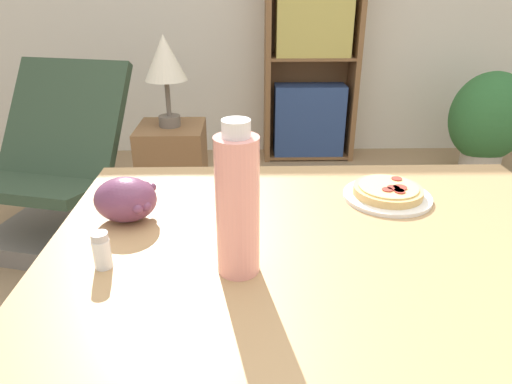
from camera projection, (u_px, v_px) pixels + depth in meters
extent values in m
cube|color=tan|center=(331.00, 260.00, 0.93)|extent=(1.18, 0.95, 0.03)
cylinder|color=tan|center=(135.00, 289.00, 1.45)|extent=(0.06, 0.06, 0.72)
cylinder|color=tan|center=(464.00, 284.00, 1.47)|extent=(0.06, 0.06, 0.72)
cylinder|color=white|center=(387.00, 196.00, 1.15)|extent=(0.22, 0.22, 0.01)
cylinder|color=#DBB26B|center=(388.00, 191.00, 1.14)|extent=(0.17, 0.17, 0.02)
cylinder|color=#EACC7A|center=(388.00, 187.00, 1.14)|extent=(0.15, 0.15, 0.00)
cylinder|color=#A83328|center=(400.00, 191.00, 1.10)|extent=(0.03, 0.03, 0.00)
cylinder|color=#A83328|center=(399.00, 191.00, 1.11)|extent=(0.02, 0.02, 0.00)
cylinder|color=#A83328|center=(400.00, 187.00, 1.13)|extent=(0.03, 0.03, 0.00)
cylinder|color=#A83328|center=(393.00, 188.00, 1.12)|extent=(0.03, 0.03, 0.00)
cylinder|color=#A83328|center=(387.00, 190.00, 1.11)|extent=(0.03, 0.03, 0.00)
cylinder|color=#A83328|center=(397.00, 179.00, 1.17)|extent=(0.03, 0.03, 0.00)
ellipsoid|color=#6B3856|center=(126.00, 199.00, 1.03)|extent=(0.14, 0.11, 0.10)
sphere|color=#6B3856|center=(124.00, 206.00, 1.00)|extent=(0.02, 0.02, 0.02)
sphere|color=#6B3856|center=(146.00, 207.00, 1.00)|extent=(0.03, 0.03, 0.03)
sphere|color=#6B3856|center=(149.00, 193.00, 1.07)|extent=(0.02, 0.02, 0.02)
sphere|color=#6B3856|center=(138.00, 209.00, 0.99)|extent=(0.02, 0.02, 0.02)
sphere|color=#6B3856|center=(132.00, 189.00, 1.05)|extent=(0.02, 0.02, 0.02)
sphere|color=#6B3856|center=(131.00, 186.00, 1.08)|extent=(0.03, 0.03, 0.03)
sphere|color=#6B3856|center=(145.00, 187.00, 1.06)|extent=(0.03, 0.03, 0.03)
sphere|color=#6B3856|center=(138.00, 196.00, 1.08)|extent=(0.03, 0.03, 0.03)
sphere|color=#6B3856|center=(139.00, 212.00, 1.01)|extent=(0.02, 0.02, 0.02)
sphere|color=#6B3856|center=(152.00, 187.00, 1.05)|extent=(0.02, 0.02, 0.02)
cylinder|color=pink|center=(238.00, 208.00, 0.81)|extent=(0.08, 0.08, 0.26)
cylinder|color=white|center=(236.00, 128.00, 0.75)|extent=(0.05, 0.05, 0.03)
cylinder|color=white|center=(102.00, 254.00, 0.86)|extent=(0.03, 0.03, 0.06)
cylinder|color=#B7B7BC|center=(99.00, 237.00, 0.85)|extent=(0.03, 0.03, 0.01)
cube|color=slate|center=(58.00, 233.00, 2.38)|extent=(0.69, 0.67, 0.10)
cube|color=#334733|center=(40.00, 185.00, 2.18)|extent=(0.73, 0.64, 0.14)
cube|color=#334733|center=(65.00, 119.00, 2.35)|extent=(0.70, 0.55, 0.55)
cube|color=brown|center=(268.00, 57.00, 3.26)|extent=(0.04, 0.29, 1.50)
cube|color=brown|center=(355.00, 57.00, 3.27)|extent=(0.04, 0.29, 1.50)
cube|color=brown|center=(309.00, 54.00, 3.39)|extent=(0.67, 0.01, 1.50)
cube|color=brown|center=(307.00, 153.00, 3.58)|extent=(0.60, 0.27, 0.02)
cube|color=navy|center=(309.00, 120.00, 3.44)|extent=(0.52, 0.20, 0.52)
cube|color=brown|center=(311.00, 57.00, 3.27)|extent=(0.60, 0.27, 0.02)
cube|color=#CCBC5B|center=(314.00, 17.00, 3.13)|extent=(0.52, 0.20, 0.52)
cube|color=brown|center=(174.00, 177.00, 2.47)|extent=(0.34, 0.34, 0.57)
cylinder|color=#665B51|center=(170.00, 121.00, 2.34)|extent=(0.11, 0.11, 0.05)
cylinder|color=#665B51|center=(168.00, 98.00, 2.29)|extent=(0.02, 0.02, 0.18)
cone|color=beige|center=(165.00, 58.00, 2.20)|extent=(0.21, 0.21, 0.22)
cylinder|color=#BCB2A3|center=(480.00, 160.00, 3.21)|extent=(0.27, 0.27, 0.20)
ellipsoid|color=#337038|center=(489.00, 117.00, 3.07)|extent=(0.53, 0.45, 0.61)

